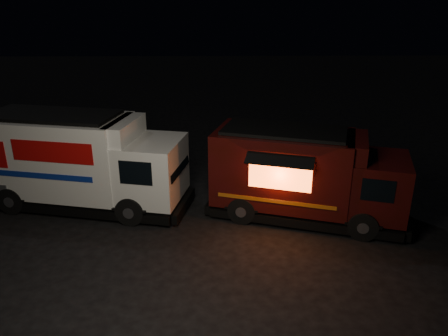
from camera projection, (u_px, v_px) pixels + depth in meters
ground at (192, 239)px, 12.02m from camera, size 80.00×80.00×0.00m
white_truck at (83, 161)px, 13.51m from camera, size 6.86×3.54×2.97m
red_truck at (308, 175)px, 12.81m from camera, size 6.18×3.75×2.71m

